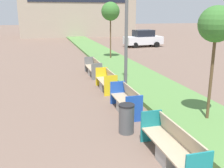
{
  "coord_description": "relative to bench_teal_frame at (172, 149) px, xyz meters",
  "views": [
    {
      "loc": [
        -1.99,
        -1.79,
        3.6
      ],
      "look_at": [
        0.9,
        8.95,
        0.6
      ],
      "focal_mm": 42.0,
      "sensor_mm": 36.0,
      "label": 1
    }
  ],
  "objects": [
    {
      "name": "bench_yellow_frame",
      "position": [
        -0.01,
        6.65,
        -0.02
      ],
      "size": [
        0.65,
        1.9,
        0.94
      ],
      "color": "#9E9B96",
      "rests_on": "ground"
    },
    {
      "name": "bench_blue_frame",
      "position": [
        -0.0,
        3.63,
        -0.01
      ],
      "size": [
        0.65,
        2.04,
        0.94
      ],
      "color": "#9E9B96",
      "rests_on": "ground"
    },
    {
      "name": "bench_grey_frame",
      "position": [
        -0.0,
        9.93,
        -0.0
      ],
      "size": [
        0.65,
        2.36,
        0.94
      ],
      "color": "#9E9B96",
      "rests_on": "ground"
    },
    {
      "name": "bench_teal_frame",
      "position": [
        0.0,
        0.0,
        0.0
      ],
      "size": [
        0.65,
        2.44,
        0.94
      ],
      "color": "#9E9B96",
      "rests_on": "ground"
    },
    {
      "name": "parked_car_distant",
      "position": [
        8.07,
        22.28,
        0.54
      ],
      "size": [
        4.33,
        2.09,
        1.86
      ],
      "rotation": [
        0.0,
        0.0,
        0.08
      ],
      "color": "silver",
      "rests_on": "ground"
    },
    {
      "name": "sapling_tree_near",
      "position": [
        2.33,
        1.92,
        2.87
      ],
      "size": [
        1.13,
        1.13,
        3.85
      ],
      "color": "brown",
      "rests_on": "ground"
    },
    {
      "name": "building_backdrop",
      "position": [
        3.06,
        38.47,
        4.91
      ],
      "size": [
        17.86,
        6.01,
        10.58
      ],
      "color": "tan",
      "rests_on": "ground"
    },
    {
      "name": "planter_grass_strip",
      "position": [
        2.26,
        8.57,
        -0.29
      ],
      "size": [
        2.8,
        120.0,
        0.18
      ],
      "color": "#568442",
      "rests_on": "ground"
    },
    {
      "name": "sapling_tree_far",
      "position": [
        2.33,
        14.78,
        3.36
      ],
      "size": [
        1.41,
        1.41,
        4.47
      ],
      "color": "brown",
      "rests_on": "ground"
    },
    {
      "name": "litter_bin",
      "position": [
        -0.55,
        1.92,
        0.09
      ],
      "size": [
        0.49,
        0.49,
        0.93
      ],
      "color": "#4C4F51",
      "rests_on": "ground"
    }
  ]
}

